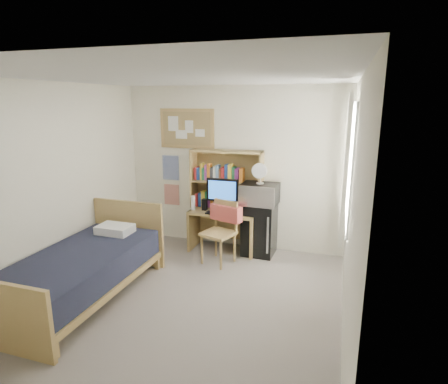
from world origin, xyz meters
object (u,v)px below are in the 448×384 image
(bulletin_board, at_px, (187,129))
(speaker_left, at_px, (205,205))
(speaker_right, at_px, (241,208))
(microwave, at_px, (260,194))
(monitor, at_px, (222,195))
(mini_fridge, at_px, (259,229))
(bed, at_px, (81,276))
(desk, at_px, (224,230))
(desk_chair, at_px, (218,233))
(desk_fan, at_px, (260,174))

(bulletin_board, distance_m, speaker_left, 1.28)
(speaker_right, bearing_deg, speaker_left, -180.00)
(bulletin_board, height_order, microwave, bulletin_board)
(speaker_left, bearing_deg, monitor, 0.00)
(bulletin_board, relative_size, microwave, 1.71)
(mini_fridge, relative_size, bed, 0.39)
(bed, distance_m, speaker_left, 2.16)
(desk, bearing_deg, microwave, 1.74)
(bulletin_board, distance_m, bed, 2.83)
(speaker_right, bearing_deg, bed, -127.93)
(monitor, bearing_deg, desk_chair, -80.55)
(speaker_left, distance_m, microwave, 0.91)
(bed, bearing_deg, desk_chair, 50.08)
(desk_chair, distance_m, speaker_left, 0.64)
(desk_chair, relative_size, monitor, 1.74)
(mini_fridge, height_order, speaker_left, speaker_left)
(desk_chair, height_order, speaker_right, desk_chair)
(bulletin_board, height_order, speaker_left, bulletin_board)
(speaker_right, bearing_deg, microwave, 15.77)
(mini_fridge, height_order, desk_fan, desk_fan)
(bulletin_board, bearing_deg, speaker_right, -18.61)
(monitor, bearing_deg, desk_fan, 7.68)
(bulletin_board, relative_size, speaker_left, 5.12)
(bed, distance_m, microwave, 2.75)
(monitor, bearing_deg, microwave, 7.68)
(desk, bearing_deg, mini_fridge, 3.72)
(bulletin_board, bearing_deg, mini_fridge, -10.72)
(bulletin_board, bearing_deg, microwave, -11.58)
(desk_chair, relative_size, speaker_right, 5.89)
(speaker_right, xyz_separation_m, microwave, (0.27, 0.08, 0.24))
(desk_chair, xyz_separation_m, bed, (-1.26, -1.49, -0.18))
(bulletin_board, xyz_separation_m, bed, (-0.47, -2.26, -1.63))
(bed, bearing_deg, desk, 59.43)
(microwave, xyz_separation_m, desk_fan, (0.00, 0.00, 0.30))
(microwave, bearing_deg, speaker_right, -162.06)
(bulletin_board, relative_size, desk, 0.88)
(speaker_left, relative_size, microwave, 0.33)
(microwave, bearing_deg, desk_chair, -132.36)
(mini_fridge, xyz_separation_m, microwave, (-0.00, -0.02, 0.57))
(mini_fridge, relative_size, speaker_left, 4.46)
(monitor, height_order, speaker_right, monitor)
(bulletin_board, xyz_separation_m, speaker_left, (0.42, -0.34, -1.16))
(desk_chair, relative_size, microwave, 1.71)
(desk_chair, xyz_separation_m, monitor, (-0.07, 0.43, 0.46))
(desk_chair, xyz_separation_m, desk_fan, (0.50, 0.51, 0.81))
(desk_chair, height_order, desk_fan, desk_fan)
(desk_chair, bearing_deg, speaker_left, 148.89)
(mini_fridge, distance_m, speaker_right, 0.44)
(bed, relative_size, microwave, 3.87)
(desk, distance_m, desk_chair, 0.52)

